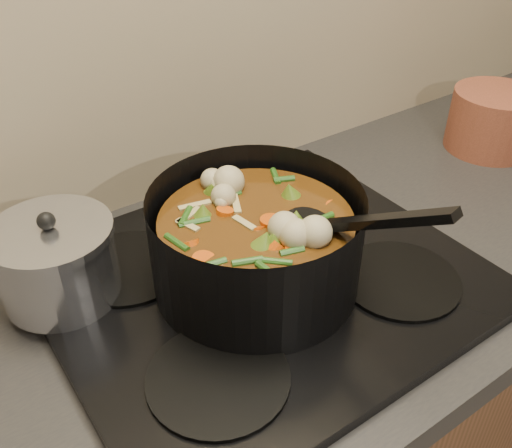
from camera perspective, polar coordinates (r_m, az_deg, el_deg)
stovetop at (r=0.87m, az=0.63°, el=-5.49°), size 0.62×0.54×0.03m
stockpot at (r=0.81m, az=0.04°, el=-2.00°), size 0.30×0.40×0.22m
saucepan at (r=0.85m, az=-19.30°, el=-3.56°), size 0.17×0.17×0.14m
terracotta_crock at (r=1.32m, az=22.58°, el=9.53°), size 0.19×0.19×0.13m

